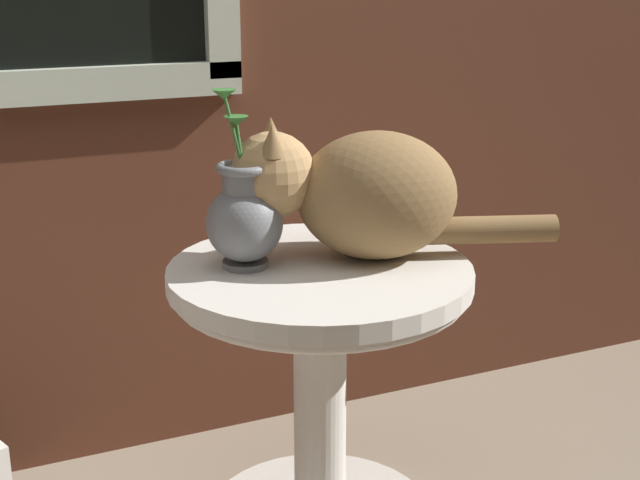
# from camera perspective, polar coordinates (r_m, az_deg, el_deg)

# --- Properties ---
(wicker_side_table) EXTENTS (0.56, 0.56, 0.56)m
(wicker_side_table) POSITION_cam_1_polar(r_m,az_deg,el_deg) (1.69, 0.00, -7.58)
(wicker_side_table) COLOR silver
(wicker_side_table) RESTS_ON ground_plane
(cat) EXTENTS (0.59, 0.32, 0.26)m
(cat) POSITION_cam_1_polar(r_m,az_deg,el_deg) (1.63, 2.61, 3.10)
(cat) COLOR olive
(cat) RESTS_ON wicker_side_table
(pewter_vase_with_ivy) EXTENTS (0.14, 0.14, 0.32)m
(pewter_vase_with_ivy) POSITION_cam_1_polar(r_m,az_deg,el_deg) (1.59, -4.90, 1.56)
(pewter_vase_with_ivy) COLOR slate
(pewter_vase_with_ivy) RESTS_ON wicker_side_table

